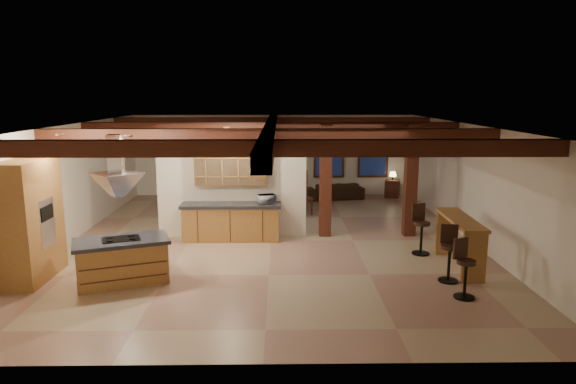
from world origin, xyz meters
name	(u,v)px	position (x,y,z in m)	size (l,w,h in m)	color
ground	(271,241)	(0.00, 0.00, 0.00)	(12.00, 12.00, 0.00)	tan
room_walls	(270,171)	(0.00, 0.00, 1.78)	(12.00, 12.00, 12.00)	silver
ceiling_beams	(270,131)	(0.00, 0.00, 2.76)	(10.00, 12.00, 0.28)	#36190D
timber_posts	(368,168)	(2.50, 0.50, 1.76)	(2.50, 0.30, 2.90)	#36190D
partition_wall	(232,194)	(-1.00, 0.50, 1.10)	(3.80, 0.18, 2.20)	silver
pantry_cabinet	(31,220)	(-4.67, -2.60, 1.20)	(0.67, 1.60, 2.40)	#AC7737
back_counter	(231,222)	(-1.00, 0.11, 0.48)	(2.50, 0.66, 0.94)	#AC7737
upper_display_cabinet	(231,166)	(-1.00, 0.31, 1.85)	(1.80, 0.36, 0.95)	#AC7737
range_hood	(118,193)	(-2.86, -2.83, 1.78)	(1.10, 1.10, 1.40)	silver
back_windows	(351,154)	(2.80, 5.93, 1.50)	(2.70, 0.07, 1.70)	#36190D
framed_art	(232,149)	(-1.50, 5.94, 1.70)	(0.65, 0.05, 0.85)	#36190D
recessed_cans	(144,132)	(-2.53, -1.93, 2.87)	(3.16, 2.46, 0.03)	silver
kitchen_island	(122,260)	(-2.86, -2.83, 0.45)	(2.00, 1.52, 0.89)	#AC7737
dining_table	(270,202)	(-0.08, 3.26, 0.31)	(1.76, 0.98, 0.62)	#3D180F
sofa	(335,191)	(2.16, 5.24, 0.29)	(1.97, 0.77, 0.57)	black
microwave	(267,199)	(-0.10, 0.11, 1.05)	(0.41, 0.28, 0.23)	silver
bar_counter	(460,234)	(4.03, -2.05, 0.73)	(0.57, 2.07, 1.08)	#AC7737
side_table	(392,189)	(4.25, 5.51, 0.31)	(0.50, 0.50, 0.62)	#36190D
table_lamp	(393,174)	(4.25, 5.51, 0.83)	(0.25, 0.25, 0.30)	black
bar_stool_a	(464,268)	(3.56, -3.69, 0.55)	(0.41, 0.42, 1.08)	black
bar_stool_b	(449,253)	(3.56, -2.85, 0.57)	(0.39, 0.40, 1.12)	black
bar_stool_c	(421,229)	(3.47, -1.10, 0.59)	(0.42, 0.44, 1.16)	black
dining_chairs	(270,190)	(-0.08, 3.26, 0.68)	(2.68, 2.68, 1.34)	#36190D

